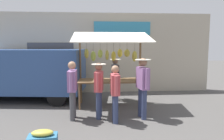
{
  "coord_description": "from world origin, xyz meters",
  "views": [
    {
      "loc": [
        0.51,
        6.93,
        2.04
      ],
      "look_at": [
        0.0,
        0.3,
        1.25
      ],
      "focal_mm": 33.62,
      "sensor_mm": 36.0,
      "label": 1
    }
  ],
  "objects_px": {
    "shopper_with_ponytail": "(72,86)",
    "shopper_in_striped_shirt": "(99,86)",
    "parked_van": "(19,70)",
    "vendor_with_sunhat": "(115,76)",
    "produce_crate_near": "(43,140)",
    "shopper_in_grey_tee": "(115,90)",
    "shopper_with_shopping_bag": "(143,83)",
    "market_stall": "(112,60)"
  },
  "relations": [
    {
      "from": "shopper_with_ponytail",
      "to": "shopper_in_striped_shirt",
      "type": "bearing_deg",
      "value": -85.36
    },
    {
      "from": "shopper_with_ponytail",
      "to": "parked_van",
      "type": "height_order",
      "value": "parked_van"
    },
    {
      "from": "vendor_with_sunhat",
      "to": "shopper_with_ponytail",
      "type": "height_order",
      "value": "shopper_with_ponytail"
    },
    {
      "from": "produce_crate_near",
      "to": "parked_van",
      "type": "bearing_deg",
      "value": -65.68
    },
    {
      "from": "shopper_in_grey_tee",
      "to": "produce_crate_near",
      "type": "distance_m",
      "value": 2.18
    },
    {
      "from": "shopper_in_striped_shirt",
      "to": "produce_crate_near",
      "type": "distance_m",
      "value": 2.19
    },
    {
      "from": "shopper_with_shopping_bag",
      "to": "parked_van",
      "type": "xyz_separation_m",
      "value": [
        4.15,
        -2.37,
        0.12
      ]
    },
    {
      "from": "vendor_with_sunhat",
      "to": "shopper_in_striped_shirt",
      "type": "xyz_separation_m",
      "value": [
        0.63,
        1.93,
        -0.0
      ]
    },
    {
      "from": "market_stall",
      "to": "shopper_in_grey_tee",
      "type": "bearing_deg",
      "value": 88.95
    },
    {
      "from": "vendor_with_sunhat",
      "to": "shopper_with_shopping_bag",
      "type": "relative_size",
      "value": 0.92
    },
    {
      "from": "shopper_in_grey_tee",
      "to": "parked_van",
      "type": "height_order",
      "value": "parked_van"
    },
    {
      "from": "shopper_in_grey_tee",
      "to": "shopper_with_shopping_bag",
      "type": "relative_size",
      "value": 0.9
    },
    {
      "from": "vendor_with_sunhat",
      "to": "produce_crate_near",
      "type": "xyz_separation_m",
      "value": [
        1.77,
        3.65,
        -0.73
      ]
    },
    {
      "from": "vendor_with_sunhat",
      "to": "shopper_with_ponytail",
      "type": "distance_m",
      "value": 2.4
    },
    {
      "from": "market_stall",
      "to": "shopper_in_grey_tee",
      "type": "relative_size",
      "value": 1.65
    },
    {
      "from": "vendor_with_sunhat",
      "to": "shopper_with_ponytail",
      "type": "bearing_deg",
      "value": -38.04
    },
    {
      "from": "shopper_in_grey_tee",
      "to": "produce_crate_near",
      "type": "bearing_deg",
      "value": 130.83
    },
    {
      "from": "vendor_with_sunhat",
      "to": "shopper_in_grey_tee",
      "type": "height_order",
      "value": "vendor_with_sunhat"
    },
    {
      "from": "vendor_with_sunhat",
      "to": "shopper_with_shopping_bag",
      "type": "distance_m",
      "value": 2.12
    },
    {
      "from": "shopper_in_striped_shirt",
      "to": "shopper_with_ponytail",
      "type": "bearing_deg",
      "value": 100.56
    },
    {
      "from": "parked_van",
      "to": "shopper_with_shopping_bag",
      "type": "bearing_deg",
      "value": 156.66
    },
    {
      "from": "shopper_with_ponytail",
      "to": "shopper_with_shopping_bag",
      "type": "xyz_separation_m",
      "value": [
        -1.94,
        0.06,
        0.08
      ]
    },
    {
      "from": "shopper_with_ponytail",
      "to": "produce_crate_near",
      "type": "xyz_separation_m",
      "value": [
        0.41,
        1.67,
        -0.75
      ]
    },
    {
      "from": "shopper_with_shopping_bag",
      "to": "shopper_in_grey_tee",
      "type": "bearing_deg",
      "value": 99.43
    },
    {
      "from": "market_stall",
      "to": "parked_van",
      "type": "bearing_deg",
      "value": -16.84
    },
    {
      "from": "shopper_with_shopping_bag",
      "to": "market_stall",
      "type": "bearing_deg",
      "value": 20.93
    },
    {
      "from": "shopper_with_ponytail",
      "to": "produce_crate_near",
      "type": "distance_m",
      "value": 1.88
    },
    {
      "from": "market_stall",
      "to": "produce_crate_near",
      "type": "distance_m",
      "value": 3.63
    },
    {
      "from": "shopper_with_shopping_bag",
      "to": "parked_van",
      "type": "height_order",
      "value": "parked_van"
    },
    {
      "from": "market_stall",
      "to": "shopper_with_ponytail",
      "type": "bearing_deg",
      "value": 47.6
    },
    {
      "from": "market_stall",
      "to": "shopper_in_striped_shirt",
      "type": "relative_size",
      "value": 1.6
    },
    {
      "from": "market_stall",
      "to": "shopper_with_shopping_bag",
      "type": "xyz_separation_m",
      "value": [
        -0.76,
        1.34,
        -0.55
      ]
    },
    {
      "from": "produce_crate_near",
      "to": "shopper_in_grey_tee",
      "type": "bearing_deg",
      "value": -138.95
    },
    {
      "from": "vendor_with_sunhat",
      "to": "shopper_with_ponytail",
      "type": "xyz_separation_m",
      "value": [
        1.36,
        1.98,
        0.01
      ]
    },
    {
      "from": "market_stall",
      "to": "shopper_with_ponytail",
      "type": "height_order",
      "value": "market_stall"
    },
    {
      "from": "shopper_with_shopping_bag",
      "to": "shopper_in_striped_shirt",
      "type": "bearing_deg",
      "value": 76.38
    },
    {
      "from": "parked_van",
      "to": "produce_crate_near",
      "type": "height_order",
      "value": "parked_van"
    },
    {
      "from": "market_stall",
      "to": "vendor_with_sunhat",
      "type": "distance_m",
      "value": 0.96
    },
    {
      "from": "market_stall",
      "to": "shopper_with_ponytail",
      "type": "xyz_separation_m",
      "value": [
        1.18,
        1.29,
        -0.63
      ]
    },
    {
      "from": "vendor_with_sunhat",
      "to": "produce_crate_near",
      "type": "height_order",
      "value": "vendor_with_sunhat"
    },
    {
      "from": "shopper_with_shopping_bag",
      "to": "produce_crate_near",
      "type": "distance_m",
      "value": 2.97
    },
    {
      "from": "shopper_with_ponytail",
      "to": "shopper_in_striped_shirt",
      "type": "relative_size",
      "value": 1.03
    }
  ]
}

